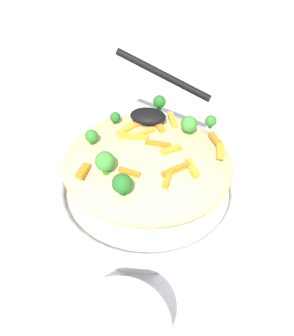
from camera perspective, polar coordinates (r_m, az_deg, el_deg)
ground_plane at (r=0.61m, az=0.00°, el=-4.97°), size 2.40×2.40×0.00m
serving_bowl at (r=0.59m, az=0.00°, el=-3.34°), size 0.30×0.30×0.05m
pasta_mound at (r=0.55m, az=0.00°, el=0.74°), size 0.26×0.24×0.08m
carrot_piece_0 at (r=0.52m, az=1.59°, el=3.45°), size 0.04×0.01×0.01m
carrot_piece_1 at (r=0.56m, az=1.95°, el=6.36°), size 0.02×0.03×0.01m
carrot_piece_2 at (r=0.50m, az=6.96°, el=0.06°), size 0.02×0.03×0.01m
carrot_piece_3 at (r=0.48m, az=3.19°, el=-1.78°), size 0.01×0.03×0.01m
carrot_piece_4 at (r=0.56m, az=-3.37°, el=5.91°), size 0.02×0.03×0.01m
carrot_piece_5 at (r=0.50m, az=-9.94°, el=-0.41°), size 0.01×0.03×0.01m
carrot_piece_6 at (r=0.55m, az=-0.12°, el=5.59°), size 0.02×0.02×0.01m
carrot_piece_7 at (r=0.56m, az=10.55°, el=4.52°), size 0.02×0.03×0.01m
carrot_piece_8 at (r=0.58m, az=3.95°, el=7.39°), size 0.02×0.04×0.01m
carrot_piece_9 at (r=0.57m, az=-1.71°, el=6.66°), size 0.03×0.04×0.01m
carrot_piece_10 at (r=0.52m, az=3.72°, el=2.85°), size 0.03×0.03×0.01m
carrot_piece_11 at (r=0.54m, az=-2.05°, el=4.83°), size 0.04×0.01×0.01m
carrot_piece_12 at (r=0.49m, az=-2.76°, el=-0.63°), size 0.03×0.01×0.01m
carrot_piece_13 at (r=0.53m, az=11.33°, el=2.61°), size 0.01×0.03×0.01m
carrot_piece_14 at (r=0.49m, az=4.49°, el=-0.18°), size 0.04×0.03×0.01m
broccoli_floret_0 at (r=0.48m, az=-6.54°, el=0.98°), size 0.03×0.03×0.03m
broccoli_floret_1 at (r=0.46m, az=-3.91°, el=-2.44°), size 0.03×0.03×0.03m
broccoli_floret_2 at (r=0.58m, az=-4.96°, el=7.85°), size 0.02×0.02×0.02m
broccoli_floret_3 at (r=0.55m, az=6.53°, el=6.77°), size 0.02×0.02×0.03m
broccoli_floret_4 at (r=0.61m, az=1.63°, el=10.26°), size 0.02×0.02×0.03m
broccoli_floret_5 at (r=0.57m, az=9.88°, el=7.19°), size 0.02×0.02×0.02m
broccoli_floret_6 at (r=0.54m, az=-8.60°, el=4.89°), size 0.02×0.02×0.02m
serving_spoon at (r=0.59m, az=1.24°, el=10.53°), size 0.17×0.12×0.07m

